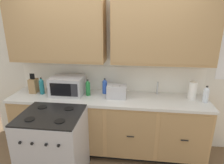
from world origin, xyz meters
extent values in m
plane|color=brown|center=(0.00, 0.00, 0.00)|extent=(8.00, 8.00, 0.00)
cube|color=silver|center=(0.00, 0.62, 1.26)|extent=(4.10, 0.05, 2.53)
cube|color=white|center=(0.00, 0.60, 1.13)|extent=(2.90, 0.01, 0.40)
cube|color=tan|center=(-0.75, 0.43, 1.91)|extent=(1.40, 0.34, 0.95)
cube|color=#A58052|center=(-0.75, 0.26, 1.91)|extent=(1.37, 0.01, 0.89)
cube|color=tan|center=(0.75, 0.43, 1.91)|extent=(1.40, 0.34, 0.95)
cube|color=#A58052|center=(0.75, 0.26, 1.91)|extent=(1.37, 0.01, 0.89)
cube|color=black|center=(0.00, 0.33, 0.05)|extent=(2.84, 0.48, 0.10)
cube|color=tan|center=(0.00, 0.30, 0.50)|extent=(2.90, 0.60, 0.79)
cube|color=#A88354|center=(-1.09, 0.00, 0.50)|extent=(0.67, 0.01, 0.73)
cube|color=black|center=(-1.09, -0.02, 0.49)|extent=(0.10, 0.01, 0.01)
cube|color=#A88354|center=(-0.36, 0.00, 0.50)|extent=(0.67, 0.01, 0.73)
cube|color=black|center=(-0.36, -0.02, 0.49)|extent=(0.10, 0.01, 0.01)
cube|color=#A88354|center=(0.36, 0.00, 0.50)|extent=(0.67, 0.01, 0.73)
cube|color=black|center=(0.36, -0.02, 0.49)|extent=(0.10, 0.01, 0.01)
cube|color=#A88354|center=(1.09, 0.00, 0.50)|extent=(0.67, 0.01, 0.73)
cube|color=black|center=(1.09, -0.02, 0.49)|extent=(0.10, 0.01, 0.01)
cube|color=silver|center=(0.00, 0.30, 0.91)|extent=(2.93, 0.63, 0.04)
cube|color=#A8AAAF|center=(0.74, 0.33, 0.92)|extent=(0.56, 0.38, 0.02)
cube|color=#B7B7BC|center=(-0.61, -0.33, 0.46)|extent=(0.76, 0.66, 0.92)
cube|color=black|center=(-0.61, -0.33, 0.93)|extent=(0.74, 0.65, 0.02)
cylinder|color=black|center=(-0.79, -0.49, 0.94)|extent=(0.12, 0.12, 0.01)
cylinder|color=black|center=(-0.43, -0.49, 0.94)|extent=(0.12, 0.12, 0.01)
cylinder|color=black|center=(-0.79, -0.17, 0.94)|extent=(0.12, 0.12, 0.01)
cylinder|color=black|center=(-0.43, -0.17, 0.94)|extent=(0.12, 0.12, 0.01)
cylinder|color=black|center=(-0.83, -0.67, 0.75)|extent=(0.03, 0.02, 0.03)
cylinder|color=black|center=(-0.69, -0.67, 0.75)|extent=(0.03, 0.02, 0.03)
cylinder|color=black|center=(-0.53, -0.67, 0.75)|extent=(0.03, 0.02, 0.03)
cylinder|color=black|center=(-0.39, -0.67, 0.75)|extent=(0.03, 0.02, 0.03)
cube|color=#B7B7BC|center=(-0.62, 0.34, 1.07)|extent=(0.48, 0.36, 0.28)
cube|color=black|center=(-0.66, 0.16, 1.07)|extent=(0.31, 0.01, 0.19)
cube|color=#28282D|center=(-0.46, 0.16, 1.07)|extent=(0.10, 0.01, 0.19)
cube|color=#B7B7BC|center=(0.14, 0.30, 1.03)|extent=(0.28, 0.18, 0.19)
cube|color=black|center=(0.09, 0.30, 1.12)|extent=(0.02, 0.13, 0.01)
cube|color=black|center=(0.19, 0.30, 1.12)|extent=(0.02, 0.13, 0.01)
cube|color=#9C794E|center=(-1.17, 0.36, 1.04)|extent=(0.11, 0.14, 0.22)
cylinder|color=black|center=(-1.20, 0.35, 1.20)|extent=(0.02, 0.02, 0.09)
cylinder|color=black|center=(-1.18, 0.35, 1.20)|extent=(0.02, 0.02, 0.09)
cylinder|color=black|center=(-1.16, 0.35, 1.20)|extent=(0.02, 0.02, 0.09)
cylinder|color=black|center=(-1.14, 0.35, 1.20)|extent=(0.02, 0.02, 0.09)
cylinder|color=#B2B5BA|center=(0.74, 0.51, 1.03)|extent=(0.02, 0.02, 0.20)
cylinder|color=white|center=(1.22, 0.38, 1.06)|extent=(0.12, 0.12, 0.26)
cylinder|color=#1E707A|center=(-1.02, 0.31, 1.04)|extent=(0.07, 0.07, 0.21)
cone|color=#1E707A|center=(-1.02, 0.31, 1.17)|extent=(0.06, 0.06, 0.05)
cylinder|color=black|center=(-1.02, 0.31, 1.18)|extent=(0.03, 0.03, 0.02)
cylinder|color=#237A38|center=(-0.30, 0.34, 1.03)|extent=(0.07, 0.07, 0.20)
cone|color=#237A38|center=(-0.30, 0.34, 1.15)|extent=(0.06, 0.06, 0.05)
cylinder|color=black|center=(-0.30, 0.34, 1.17)|extent=(0.02, 0.02, 0.02)
cylinder|color=silver|center=(1.38, 0.29, 1.02)|extent=(0.08, 0.08, 0.19)
cone|color=silver|center=(1.38, 0.29, 1.14)|extent=(0.07, 0.07, 0.05)
cylinder|color=black|center=(1.38, 0.29, 1.16)|extent=(0.03, 0.03, 0.02)
cylinder|color=blue|center=(-0.06, 0.45, 1.03)|extent=(0.07, 0.07, 0.19)
cone|color=blue|center=(-0.06, 0.45, 1.15)|extent=(0.07, 0.07, 0.05)
cylinder|color=black|center=(-0.06, 0.45, 1.16)|extent=(0.03, 0.03, 0.02)
camera|label=1|loc=(0.39, -2.35, 2.06)|focal=31.28mm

